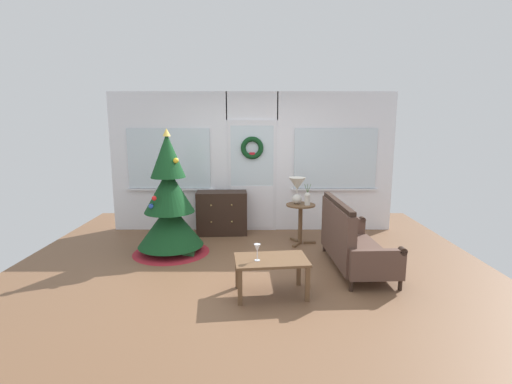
# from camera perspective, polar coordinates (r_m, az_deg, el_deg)

# --- Properties ---
(ground_plane) EXTENTS (6.76, 6.76, 0.00)m
(ground_plane) POSITION_cam_1_polar(r_m,az_deg,el_deg) (5.19, -0.59, -12.04)
(ground_plane) COLOR brown
(back_wall_with_door) EXTENTS (5.20, 0.19, 2.55)m
(back_wall_with_door) POSITION_cam_1_polar(r_m,az_deg,el_deg) (6.91, -0.37, 4.59)
(back_wall_with_door) COLOR white
(back_wall_with_door) RESTS_ON ground
(christmas_tree) EXTENTS (1.18, 1.18, 1.92)m
(christmas_tree) POSITION_cam_1_polar(r_m,az_deg,el_deg) (5.87, -12.84, -2.47)
(christmas_tree) COLOR #4C331E
(christmas_tree) RESTS_ON ground
(dresser_cabinet) EXTENTS (0.92, 0.48, 0.78)m
(dresser_cabinet) POSITION_cam_1_polar(r_m,az_deg,el_deg) (6.80, -5.02, -3.18)
(dresser_cabinet) COLOR black
(dresser_cabinet) RESTS_ON ground
(settee_sofa) EXTENTS (0.78, 1.58, 0.96)m
(settee_sofa) POSITION_cam_1_polar(r_m,az_deg,el_deg) (5.33, 14.43, -7.45)
(settee_sofa) COLOR black
(settee_sofa) RESTS_ON ground
(side_table) EXTENTS (0.50, 0.48, 0.67)m
(side_table) POSITION_cam_1_polar(r_m,az_deg,el_deg) (6.24, 7.02, -3.61)
(side_table) COLOR brown
(side_table) RESTS_ON ground
(table_lamp) EXTENTS (0.28, 0.28, 0.44)m
(table_lamp) POSITION_cam_1_polar(r_m,az_deg,el_deg) (6.17, 6.52, 0.78)
(table_lamp) COLOR silver
(table_lamp) RESTS_ON side_table
(flower_vase) EXTENTS (0.11, 0.10, 0.35)m
(flower_vase) POSITION_cam_1_polar(r_m,az_deg,el_deg) (6.13, 8.07, -0.92)
(flower_vase) COLOR beige
(flower_vase) RESTS_ON side_table
(coffee_table) EXTENTS (0.89, 0.61, 0.44)m
(coffee_table) POSITION_cam_1_polar(r_m,az_deg,el_deg) (4.42, 2.55, -10.94)
(coffee_table) COLOR brown
(coffee_table) RESTS_ON ground
(wine_glass) EXTENTS (0.08, 0.08, 0.20)m
(wine_glass) POSITION_cam_1_polar(r_m,az_deg,el_deg) (4.29, 0.40, -8.64)
(wine_glass) COLOR silver
(wine_glass) RESTS_ON coffee_table
(gift_box) EXTENTS (0.17, 0.16, 0.17)m
(gift_box) POSITION_cam_1_polar(r_m,az_deg,el_deg) (5.80, -10.02, -8.82)
(gift_box) COLOR #266633
(gift_box) RESTS_ON ground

